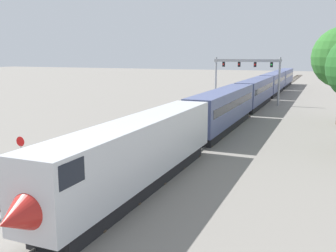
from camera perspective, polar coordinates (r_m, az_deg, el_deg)
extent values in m
plane|color=gray|center=(24.04, -13.57, -11.84)|extent=(400.00, 400.00, 0.00)
cube|color=slate|center=(79.25, 13.65, 3.86)|extent=(0.07, 200.00, 0.16)
cube|color=slate|center=(79.04, 14.68, 3.79)|extent=(0.07, 200.00, 0.16)
cube|color=#473828|center=(21.46, -12.34, -14.48)|extent=(2.60, 0.24, 0.10)
cube|color=#473828|center=(24.56, -6.93, -10.99)|extent=(2.60, 0.24, 0.10)
cube|color=#473828|center=(27.88, -2.86, -8.24)|extent=(2.60, 0.24, 0.10)
cube|color=#473828|center=(31.37, 0.29, -6.06)|extent=(2.60, 0.24, 0.10)
cube|color=#473828|center=(34.96, 2.78, -4.31)|extent=(2.60, 0.24, 0.10)
cube|color=#473828|center=(38.63, 4.79, -2.88)|extent=(2.60, 0.24, 0.10)
cube|color=#473828|center=(42.37, 6.45, -1.70)|extent=(2.60, 0.24, 0.10)
cube|color=#473828|center=(46.15, 7.83, -0.71)|extent=(2.60, 0.24, 0.10)
cube|color=#473828|center=(49.96, 9.01, 0.13)|extent=(2.60, 0.24, 0.10)
cube|color=#473828|center=(53.80, 10.02, 0.85)|extent=(2.60, 0.24, 0.10)
cube|color=#473828|center=(57.66, 10.89, 1.47)|extent=(2.60, 0.24, 0.10)
cube|color=#473828|center=(61.54, 11.65, 2.02)|extent=(2.60, 0.24, 0.10)
cube|color=#473828|center=(65.43, 12.33, 2.50)|extent=(2.60, 0.24, 0.10)
cube|color=#473828|center=(69.34, 12.92, 2.92)|extent=(2.60, 0.24, 0.10)
cube|color=#473828|center=(73.26, 13.46, 3.30)|extent=(2.60, 0.24, 0.10)
cube|color=#473828|center=(77.18, 13.94, 3.64)|extent=(2.60, 0.24, 0.10)
cube|color=#473828|center=(81.11, 14.37, 3.95)|extent=(2.60, 0.24, 0.10)
cube|color=#473828|center=(85.05, 14.77, 4.23)|extent=(2.60, 0.24, 0.10)
cube|color=#473828|center=(88.99, 15.13, 4.49)|extent=(2.60, 0.24, 0.10)
cube|color=#473828|center=(92.94, 15.46, 4.72)|extent=(2.60, 0.24, 0.10)
cube|color=#473828|center=(96.90, 15.76, 4.93)|extent=(2.60, 0.24, 0.10)
cube|color=#473828|center=(100.85, 16.04, 5.13)|extent=(2.60, 0.24, 0.10)
cube|color=#473828|center=(104.81, 16.30, 5.31)|extent=(2.60, 0.24, 0.10)
cube|color=#473828|center=(108.78, 16.54, 5.48)|extent=(2.60, 0.24, 0.10)
cube|color=#473828|center=(112.74, 16.76, 5.64)|extent=(2.60, 0.24, 0.10)
cube|color=#473828|center=(116.71, 16.97, 5.78)|extent=(2.60, 0.24, 0.10)
cube|color=#473828|center=(120.68, 17.16, 5.92)|extent=(2.60, 0.24, 0.10)
cube|color=#473828|center=(124.65, 17.34, 6.04)|extent=(2.60, 0.24, 0.10)
cube|color=#473828|center=(128.62, 17.51, 6.16)|extent=(2.60, 0.24, 0.10)
cube|color=#473828|center=(132.60, 17.67, 6.28)|extent=(2.60, 0.24, 0.10)
cube|color=#473828|center=(136.58, 17.83, 6.38)|extent=(2.60, 0.24, 0.10)
cube|color=#473828|center=(140.55, 17.97, 6.48)|extent=(2.60, 0.24, 0.10)
cube|color=#473828|center=(144.53, 18.10, 6.58)|extent=(2.60, 0.24, 0.10)
cube|color=#473828|center=(148.51, 18.23, 6.66)|extent=(2.60, 0.24, 0.10)
cube|color=#473828|center=(152.49, 18.35, 6.75)|extent=(2.60, 0.24, 0.10)
cube|color=#473828|center=(156.48, 18.47, 6.83)|extent=(2.60, 0.24, 0.10)
cube|color=#473828|center=(160.46, 18.58, 6.90)|extent=(2.60, 0.24, 0.10)
cube|color=#473828|center=(164.44, 18.68, 6.98)|extent=(2.60, 0.24, 0.10)
cube|color=#473828|center=(168.43, 18.78, 7.05)|extent=(2.60, 0.24, 0.10)
cube|color=#473828|center=(172.41, 18.87, 7.11)|extent=(2.60, 0.24, 0.10)
cube|color=#473828|center=(176.40, 18.96, 7.17)|extent=(2.60, 0.24, 0.10)
cube|color=slate|center=(61.09, 5.56, 2.15)|extent=(0.07, 160.00, 0.16)
cube|color=slate|center=(60.69, 6.86, 2.07)|extent=(0.07, 160.00, 0.16)
cube|color=#473828|center=(24.82, -23.06, -11.57)|extent=(2.60, 0.24, 0.10)
cube|color=#473828|center=(27.54, -17.08, -8.97)|extent=(2.60, 0.24, 0.10)
cube|color=#473828|center=(30.54, -12.29, -6.78)|extent=(2.60, 0.24, 0.10)
cube|color=#473828|center=(33.75, -8.42, -4.97)|extent=(2.60, 0.24, 0.10)
cube|color=#473828|center=(37.11, -5.25, -3.45)|extent=(2.60, 0.24, 0.10)
cube|color=#473828|center=(40.59, -2.62, -2.19)|extent=(2.60, 0.24, 0.10)
cube|color=#473828|center=(44.16, -0.42, -1.12)|extent=(2.60, 0.24, 0.10)
cube|color=#473828|center=(47.80, 1.45, -0.22)|extent=(2.60, 0.24, 0.10)
cube|color=#473828|center=(51.49, 3.05, 0.56)|extent=(2.60, 0.24, 0.10)
cube|color=#473828|center=(55.22, 4.44, 1.23)|extent=(2.60, 0.24, 0.10)
cube|color=#473828|center=(58.99, 5.65, 1.82)|extent=(2.60, 0.24, 0.10)
cube|color=#473828|center=(62.79, 6.72, 2.33)|extent=(2.60, 0.24, 0.10)
cube|color=#473828|center=(66.61, 7.67, 2.79)|extent=(2.60, 0.24, 0.10)
cube|color=#473828|center=(70.45, 8.51, 3.20)|extent=(2.60, 0.24, 0.10)
cube|color=#473828|center=(74.31, 9.26, 3.56)|extent=(2.60, 0.24, 0.10)
cube|color=#473828|center=(78.18, 9.95, 3.89)|extent=(2.60, 0.24, 0.10)
cube|color=#473828|center=(82.06, 10.57, 4.18)|extent=(2.60, 0.24, 0.10)
cube|color=#473828|center=(85.96, 11.13, 4.45)|extent=(2.60, 0.24, 0.10)
cube|color=#473828|center=(89.86, 11.64, 4.69)|extent=(2.60, 0.24, 0.10)
cube|color=#473828|center=(93.77, 12.11, 4.92)|extent=(2.60, 0.24, 0.10)
cube|color=#473828|center=(97.69, 12.55, 5.12)|extent=(2.60, 0.24, 0.10)
cube|color=#473828|center=(101.62, 12.95, 5.31)|extent=(2.60, 0.24, 0.10)
cube|color=#473828|center=(105.55, 13.32, 5.49)|extent=(2.60, 0.24, 0.10)
cube|color=#473828|center=(109.49, 13.66, 5.65)|extent=(2.60, 0.24, 0.10)
cube|color=#473828|center=(113.43, 13.98, 5.80)|extent=(2.60, 0.24, 0.10)
cube|color=#473828|center=(117.37, 14.28, 5.94)|extent=(2.60, 0.24, 0.10)
cube|color=#473828|center=(121.32, 14.56, 6.07)|extent=(2.60, 0.24, 0.10)
cube|color=#473828|center=(125.27, 14.83, 6.19)|extent=(2.60, 0.24, 0.10)
cube|color=#473828|center=(129.23, 15.07, 6.31)|extent=(2.60, 0.24, 0.10)
cube|color=#473828|center=(133.18, 15.31, 6.42)|extent=(2.60, 0.24, 0.10)
cube|color=#473828|center=(137.14, 15.52, 6.52)|extent=(2.60, 0.24, 0.10)
cube|color=silver|center=(25.98, -4.12, -3.12)|extent=(3.00, 21.46, 3.80)
cone|color=#B2231E|center=(17.53, -20.68, -12.12)|extent=(2.88, 2.60, 2.88)
cube|color=black|center=(17.99, -17.96, -6.14)|extent=(3.04, 1.80, 1.10)
cube|color=black|center=(26.66, -4.05, -8.14)|extent=(2.52, 19.31, 1.00)
cube|color=#4C5684|center=(46.82, 8.30, 2.98)|extent=(3.00, 21.46, 3.80)
cube|color=black|center=(46.77, 8.31, 3.46)|extent=(3.04, 19.74, 0.90)
cube|color=black|center=(47.19, 8.22, 0.09)|extent=(2.52, 19.31, 1.00)
cube|color=#4C5684|center=(68.68, 12.97, 5.24)|extent=(3.00, 21.46, 3.80)
cube|color=black|center=(68.65, 12.99, 5.58)|extent=(3.04, 19.74, 0.90)
cube|color=black|center=(68.94, 12.89, 3.26)|extent=(2.52, 19.31, 1.00)
cube|color=#4C5684|center=(90.84, 15.39, 6.40)|extent=(3.00, 21.46, 3.80)
cube|color=black|center=(90.81, 15.41, 6.65)|extent=(3.04, 19.74, 0.90)
cube|color=black|center=(91.04, 15.32, 4.89)|extent=(2.52, 19.31, 1.00)
cube|color=#4C5684|center=(113.12, 16.87, 7.09)|extent=(3.00, 21.46, 3.80)
cube|color=black|center=(113.10, 16.88, 7.30)|extent=(3.04, 19.74, 0.90)
cube|color=black|center=(113.27, 16.80, 5.88)|extent=(2.52, 19.31, 1.00)
cylinder|color=#999BA0|center=(72.79, 7.11, 6.79)|extent=(0.36, 0.36, 8.50)
cylinder|color=#999BA0|center=(70.60, 16.19, 6.34)|extent=(0.36, 0.36, 8.50)
cube|color=#999BA0|center=(71.32, 11.69, 9.51)|extent=(12.10, 0.36, 0.50)
cube|color=black|center=(72.33, 8.28, 9.08)|extent=(0.44, 0.32, 0.90)
sphere|color=red|center=(72.15, 8.24, 9.08)|extent=(0.28, 0.28, 0.28)
cube|color=black|center=(71.67, 10.53, 9.00)|extent=(0.44, 0.32, 0.90)
sphere|color=red|center=(71.49, 10.50, 9.00)|extent=(0.28, 0.28, 0.28)
cube|color=black|center=(71.12, 12.83, 8.90)|extent=(0.44, 0.32, 0.90)
sphere|color=red|center=(70.94, 12.80, 8.90)|extent=(0.28, 0.28, 0.28)
cube|color=black|center=(70.69, 15.15, 8.79)|extent=(0.44, 0.32, 0.90)
sphere|color=green|center=(70.50, 15.13, 8.79)|extent=(0.28, 0.28, 0.28)
cylinder|color=gray|center=(31.72, -20.91, -4.62)|extent=(0.08, 0.08, 2.20)
cylinder|color=red|center=(31.39, -21.10, -2.16)|extent=(0.76, 0.03, 0.76)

